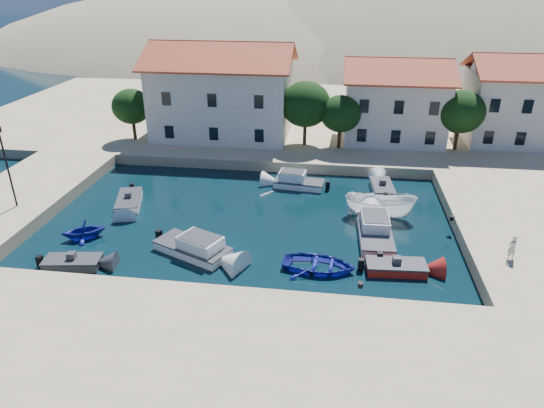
{
  "coord_description": "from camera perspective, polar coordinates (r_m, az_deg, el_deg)",
  "views": [
    {
      "loc": [
        6.13,
        -22.16,
        16.9
      ],
      "look_at": [
        1.9,
        8.86,
        2.0
      ],
      "focal_mm": 32.0,
      "sensor_mm": 36.0,
      "label": 1
    }
  ],
  "objects": [
    {
      "name": "quay_south",
      "position": [
        23.83,
        -9.92,
        -18.53
      ],
      "size": [
        52.0,
        12.0,
        1.0
      ],
      "primitive_type": "cube",
      "color": "tan",
      "rests_on": "ground"
    },
    {
      "name": "rowboat_west",
      "position": [
        36.83,
        -21.13,
        -3.74
      ],
      "size": [
        3.78,
        3.62,
        1.54
      ],
      "primitive_type": "imported",
      "rotation": [
        0.0,
        0.0,
        -1.07
      ],
      "color": "#1B2197",
      "rests_on": "ground"
    },
    {
      "name": "lamppost",
      "position": [
        40.19,
        -28.86,
        4.63
      ],
      "size": [
        0.35,
        0.25,
        6.22
      ],
      "color": "black",
      "rests_on": "quay_west"
    },
    {
      "name": "hills",
      "position": [
        151.94,
        13.14,
        9.41
      ],
      "size": [
        254.0,
        176.0,
        99.0
      ],
      "color": "tan",
      "rests_on": "ground"
    },
    {
      "name": "trees",
      "position": [
        49.15,
        5.75,
        11.12
      ],
      "size": [
        37.3,
        5.3,
        6.45
      ],
      "color": "#382314",
      "rests_on": "quay_north"
    },
    {
      "name": "bollards",
      "position": [
        30.6,
        0.41,
        -5.53
      ],
      "size": [
        29.36,
        9.56,
        0.3
      ],
      "color": "black",
      "rests_on": "ground"
    },
    {
      "name": "cabin_cruiser_north",
      "position": [
        42.37,
        3.2,
        2.6
      ],
      "size": [
        4.49,
        2.28,
        1.6
      ],
      "rotation": [
        0.0,
        0.0,
        3.03
      ],
      "color": "white",
      "rests_on": "ground"
    },
    {
      "name": "quay_north",
      "position": [
        62.49,
        3.76,
        10.18
      ],
      "size": [
        80.0,
        36.0,
        1.0
      ],
      "primitive_type": "cube",
      "color": "tan",
      "rests_on": "ground"
    },
    {
      "name": "building_left",
      "position": [
        52.76,
        -5.86,
        13.33
      ],
      "size": [
        14.7,
        9.45,
        9.7
      ],
      "color": "beige",
      "rests_on": "quay_north"
    },
    {
      "name": "rowboat_south",
      "position": [
        31.06,
        5.54,
        -7.65
      ],
      "size": [
        4.92,
        3.72,
        0.96
      ],
      "primitive_type": "imported",
      "rotation": [
        0.0,
        0.0,
        1.48
      ],
      "color": "#1B2197",
      "rests_on": "ground"
    },
    {
      "name": "building_mid",
      "position": [
        52.8,
        14.26,
        11.91
      ],
      "size": [
        10.5,
        8.4,
        8.3
      ],
      "color": "beige",
      "rests_on": "quay_north"
    },
    {
      "name": "cabin_cruiser_south",
      "position": [
        32.81,
        -9.34,
        -4.97
      ],
      "size": [
        5.68,
        4.22,
        1.6
      ],
      "rotation": [
        0.0,
        0.0,
        -0.43
      ],
      "color": "white",
      "rests_on": "ground"
    },
    {
      "name": "motorboat_white_ne",
      "position": [
        42.65,
        12.83,
        1.87
      ],
      "size": [
        2.06,
        3.86,
        1.25
      ],
      "rotation": [
        0.0,
        0.0,
        1.66
      ],
      "color": "white",
      "rests_on": "ground"
    },
    {
      "name": "quay_east",
      "position": [
        38.86,
        28.61,
        -2.88
      ],
      "size": [
        11.0,
        20.0,
        1.0
      ],
      "primitive_type": "cube",
      "color": "tan",
      "rests_on": "ground"
    },
    {
      "name": "motorboat_white_west",
      "position": [
        40.87,
        -16.47,
        0.37
      ],
      "size": [
        2.89,
        4.44,
        1.25
      ],
      "rotation": [
        0.0,
        0.0,
        -1.28
      ],
      "color": "white",
      "rests_on": "ground"
    },
    {
      "name": "pedestrian",
      "position": [
        33.09,
        26.41,
        -4.6
      ],
      "size": [
        0.69,
        0.56,
        1.62
      ],
      "primitive_type": "imported",
      "rotation": [
        0.0,
        0.0,
        3.48
      ],
      "color": "beige",
      "rests_on": "quay_east"
    },
    {
      "name": "building_right",
      "position": [
        56.31,
        26.62,
        11.11
      ],
      "size": [
        9.45,
        8.4,
        8.8
      ],
      "color": "beige",
      "rests_on": "quay_north"
    },
    {
      "name": "quay_west",
      "position": [
        43.99,
        -27.86,
        0.45
      ],
      "size": [
        8.0,
        20.0,
        1.0
      ],
      "primitive_type": "cube",
      "color": "tan",
      "rests_on": "ground"
    },
    {
      "name": "cabin_cruiser_east",
      "position": [
        34.85,
        12.04,
        -3.28
      ],
      "size": [
        2.45,
        5.66,
        1.6
      ],
      "rotation": [
        0.0,
        0.0,
        1.61
      ],
      "color": "white",
      "rests_on": "ground"
    },
    {
      "name": "boat_east",
      "position": [
        38.18,
        12.48,
        -1.47
      ],
      "size": [
        5.51,
        2.41,
        2.08
      ],
      "primitive_type": "imported",
      "rotation": [
        0.0,
        0.0,
        1.5
      ],
      "color": "white",
      "rests_on": "ground"
    },
    {
      "name": "motorboat_grey_sw",
      "position": [
        33.49,
        -22.38,
        -6.41
      ],
      "size": [
        3.72,
        2.06,
        1.25
      ],
      "rotation": [
        0.0,
        0.0,
        0.15
      ],
      "color": "#37383D",
      "rests_on": "ground"
    },
    {
      "name": "motorboat_red_se",
      "position": [
        31.53,
        14.38,
        -7.23
      ],
      "size": [
        3.82,
        1.9,
        1.25
      ],
      "rotation": [
        0.0,
        0.0,
        0.06
      ],
      "color": "maroon",
      "rests_on": "ground"
    },
    {
      "name": "ground",
      "position": [
        28.54,
        -6.31,
        -11.05
      ],
      "size": [
        400.0,
        400.0,
        0.0
      ],
      "primitive_type": "plane",
      "color": "black",
      "rests_on": "ground"
    }
  ]
}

